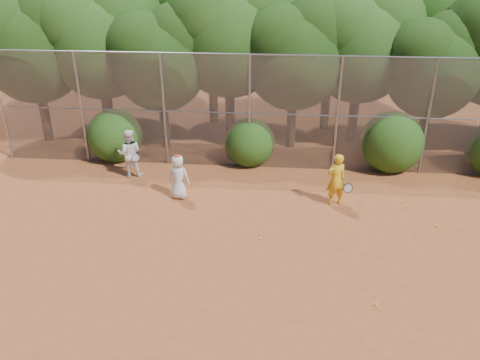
# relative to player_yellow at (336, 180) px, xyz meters

# --- Properties ---
(ground) EXTENTS (80.00, 80.00, 0.00)m
(ground) POSITION_rel_player_yellow_xyz_m (-1.82, -3.37, -0.82)
(ground) COLOR brown
(ground) RESTS_ON ground
(fence_back) EXTENTS (20.05, 0.09, 4.03)m
(fence_back) POSITION_rel_player_yellow_xyz_m (-1.94, 2.63, 1.23)
(fence_back) COLOR gray
(fence_back) RESTS_ON ground
(tree_0) EXTENTS (4.38, 3.81, 6.00)m
(tree_0) POSITION_rel_player_yellow_xyz_m (-11.26, 4.67, 3.11)
(tree_0) COLOR black
(tree_0) RESTS_ON ground
(tree_1) EXTENTS (4.64, 4.03, 6.35)m
(tree_1) POSITION_rel_player_yellow_xyz_m (-8.76, 5.17, 3.34)
(tree_1) COLOR black
(tree_1) RESTS_ON ground
(tree_2) EXTENTS (3.99, 3.47, 5.47)m
(tree_2) POSITION_rel_player_yellow_xyz_m (-6.27, 4.46, 2.76)
(tree_2) COLOR black
(tree_2) RESTS_ON ground
(tree_3) EXTENTS (4.89, 4.26, 6.70)m
(tree_3) POSITION_rel_player_yellow_xyz_m (-3.76, 5.47, 3.57)
(tree_3) COLOR black
(tree_3) RESTS_ON ground
(tree_4) EXTENTS (4.19, 3.64, 5.73)m
(tree_4) POSITION_rel_player_yellow_xyz_m (-1.27, 4.86, 2.93)
(tree_4) COLOR black
(tree_4) RESTS_ON ground
(tree_5) EXTENTS (4.51, 3.92, 6.17)m
(tree_5) POSITION_rel_player_yellow_xyz_m (1.24, 5.67, 3.22)
(tree_5) COLOR black
(tree_5) RESTS_ON ground
(tree_6) EXTENTS (3.86, 3.36, 5.29)m
(tree_6) POSITION_rel_player_yellow_xyz_m (3.73, 4.66, 2.64)
(tree_6) COLOR black
(tree_6) RESTS_ON ground
(tree_9) EXTENTS (4.83, 4.20, 6.62)m
(tree_9) POSITION_rel_player_yellow_xyz_m (-9.76, 7.47, 3.51)
(tree_9) COLOR black
(tree_9) RESTS_ON ground
(tree_10) EXTENTS (5.15, 4.48, 7.06)m
(tree_10) POSITION_rel_player_yellow_xyz_m (-4.75, 7.67, 3.80)
(tree_10) COLOR black
(tree_10) RESTS_ON ground
(tree_11) EXTENTS (4.64, 4.03, 6.35)m
(tree_11) POSITION_rel_player_yellow_xyz_m (0.24, 7.27, 3.34)
(tree_11) COLOR black
(tree_11) RESTS_ON ground
(tree_12) EXTENTS (5.02, 4.37, 6.88)m
(tree_12) POSITION_rel_player_yellow_xyz_m (4.74, 7.87, 3.69)
(tree_12) COLOR black
(tree_12) RESTS_ON ground
(bush_0) EXTENTS (2.00, 2.00, 2.00)m
(bush_0) POSITION_rel_player_yellow_xyz_m (-7.82, 2.93, 0.18)
(bush_0) COLOR #1D4110
(bush_0) RESTS_ON ground
(bush_1) EXTENTS (1.80, 1.80, 1.80)m
(bush_1) POSITION_rel_player_yellow_xyz_m (-2.82, 2.93, 0.08)
(bush_1) COLOR #1D4110
(bush_1) RESTS_ON ground
(bush_2) EXTENTS (2.20, 2.20, 2.20)m
(bush_2) POSITION_rel_player_yellow_xyz_m (2.18, 2.93, 0.28)
(bush_2) COLOR #1D4110
(bush_2) RESTS_ON ground
(player_yellow) EXTENTS (0.86, 0.58, 1.65)m
(player_yellow) POSITION_rel_player_yellow_xyz_m (0.00, 0.00, 0.00)
(player_yellow) COLOR gold
(player_yellow) RESTS_ON ground
(player_teen) EXTENTS (0.78, 0.59, 1.46)m
(player_teen) POSITION_rel_player_yellow_xyz_m (-4.82, -0.02, -0.10)
(player_teen) COLOR silver
(player_teen) RESTS_ON ground
(player_white) EXTENTS (0.91, 0.79, 1.67)m
(player_white) POSITION_rel_player_yellow_xyz_m (-6.82, 1.46, 0.01)
(player_white) COLOR white
(player_white) RESTS_ON ground
(ball_0) EXTENTS (0.07, 0.07, 0.07)m
(ball_0) POSITION_rel_player_yellow_xyz_m (0.13, -1.46, -0.79)
(ball_0) COLOR #C9D226
(ball_0) RESTS_ON ground
(ball_1) EXTENTS (0.07, 0.07, 0.07)m
(ball_1) POSITION_rel_player_yellow_xyz_m (2.74, -1.13, -0.79)
(ball_1) COLOR #C9D226
(ball_1) RESTS_ON ground
(ball_2) EXTENTS (0.07, 0.07, 0.07)m
(ball_2) POSITION_rel_player_yellow_xyz_m (0.50, -4.66, -0.79)
(ball_2) COLOR #C9D226
(ball_2) RESTS_ON ground
(ball_4) EXTENTS (0.07, 0.07, 0.07)m
(ball_4) POSITION_rel_player_yellow_xyz_m (-2.14, -2.23, -0.79)
(ball_4) COLOR #C9D226
(ball_4) RESTS_ON ground
(ball_5) EXTENTS (0.07, 0.07, 0.07)m
(ball_5) POSITION_rel_player_yellow_xyz_m (2.19, -0.08, -0.79)
(ball_5) COLOR #C9D226
(ball_5) RESTS_ON ground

